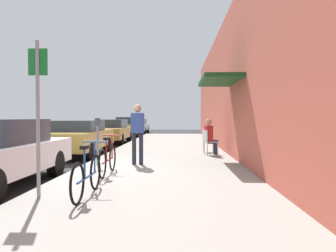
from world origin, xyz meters
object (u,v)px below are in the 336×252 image
Objects in this scene: parked_car_2 at (111,131)px; parking_meter at (98,138)px; parked_car_1 at (78,137)px; cafe_chair_1 at (206,139)px; bicycle_0 at (87,175)px; cafe_chair_0 at (209,141)px; parked_car_4 at (138,126)px; bicycle_1 at (108,159)px; street_sign at (38,106)px; pedestrian_standing at (138,129)px; seated_patron_0 at (210,135)px; parked_car_3 at (128,127)px.

parking_meter reaches higher than parked_car_2.
cafe_chair_1 is at bearing 5.28° from parked_car_1.
bicycle_0 reaches higher than cafe_chair_0.
parked_car_4 is (0.00, 17.28, -0.01)m from parked_car_1.
cafe_chair_0 is 1.00× the size of cafe_chair_1.
bicycle_1 is (2.16, -4.58, -0.23)m from parked_car_1.
parked_car_4 is 24.12m from street_sign.
parked_car_4 is 3.33× the size of parking_meter.
bicycle_1 is 5.72m from cafe_chair_1.
cafe_chair_1 is (2.72, 5.03, 0.14)m from bicycle_1.
parked_car_4 is 5.06× the size of cafe_chair_1.
cafe_chair_1 is 0.51× the size of pedestrian_standing.
seated_patron_0 reaches higher than bicycle_1.
seated_patron_0 is (3.44, 6.25, -0.82)m from street_sign.
parked_car_3 is 3.41× the size of seated_patron_0.
parking_meter is 4.24m from cafe_chair_0.
street_sign reaches higher than bicycle_1.
parked_car_1 is 1.00× the size of parked_car_3.
parked_car_3 is 2.57× the size of bicycle_0.
bicycle_0 is at bearing -95.76° from pedestrian_standing.
bicycle_0 is (2.28, -12.56, -0.22)m from parked_car_2.
pedestrian_standing is (1.15, 3.79, -0.52)m from street_sign.
parking_meter is 3.61m from bicycle_0.
parked_car_4 is 21.96m from bicycle_1.
street_sign is (-0.05, -3.63, 0.75)m from parking_meter.
street_sign is at bearing -77.52° from parked_car_1.
parked_car_2 is at bearing -90.00° from parked_car_4.
bicycle_1 is at bearing -78.36° from parked_car_2.
bicycle_0 is at bearing -86.69° from bicycle_1.
cafe_chair_0 is at bearing -6.31° from parked_car_1.
street_sign is 2.02× the size of seated_patron_0.
parked_car_1 is at bearing -90.00° from parked_car_4.
parking_meter is 1.52× the size of cafe_chair_1.
seated_patron_0 is (3.39, 2.61, -0.07)m from parking_meter.
parked_car_3 is 5.06× the size of cafe_chair_1.
parked_car_1 reaches higher than bicycle_1.
pedestrian_standing is at bearing -79.82° from parked_car_3.
parked_car_2 is at bearing -90.00° from parked_car_3.
parked_car_3 is at bearing 90.00° from parked_car_1.
parked_car_4 is 3.41× the size of seated_patron_0.
seated_patron_0 reaches higher than parked_car_2.
bicycle_1 is 4.87m from cafe_chair_0.
cafe_chair_1 is (-0.06, 0.98, -0.19)m from seated_patron_0.
parked_car_3 is 18.63m from street_sign.
pedestrian_standing is (2.65, -20.26, 0.42)m from parked_car_4.
street_sign reaches higher than cafe_chair_0.
parked_car_3 is (0.00, 5.87, 0.06)m from parked_car_2.
parked_car_4 is at bearing 93.57° from street_sign.
bicycle_0 is at bearing 8.81° from street_sign.
pedestrian_standing is at bearing 8.18° from parking_meter.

